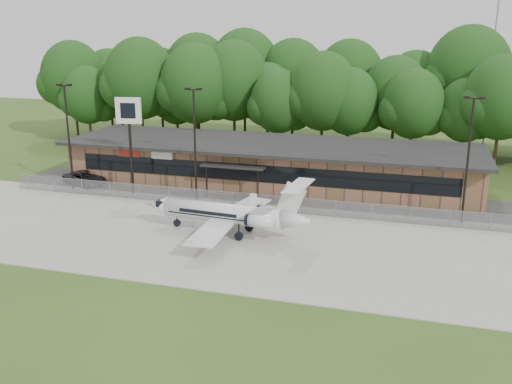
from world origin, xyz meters
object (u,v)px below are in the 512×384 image
(terminal, at_px, (270,163))
(suv, at_px, (85,178))
(business_jet, at_px, (229,214))
(pole_sign, at_px, (129,121))

(terminal, distance_m, suv, 18.65)
(terminal, xyz_separation_m, business_jet, (0.90, -15.26, -0.54))
(terminal, height_order, suv, terminal)
(suv, bearing_deg, terminal, -49.63)
(business_jet, height_order, pole_sign, pole_sign)
(terminal, distance_m, pole_sign, 14.45)
(business_jet, relative_size, suv, 2.65)
(terminal, relative_size, suv, 7.98)
(business_jet, xyz_separation_m, pole_sign, (-12.50, 8.11, 5.35))
(business_jet, bearing_deg, suv, 157.17)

